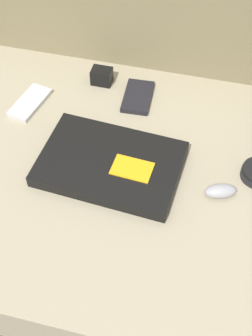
# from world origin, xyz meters

# --- Properties ---
(ground_plane) EXTENTS (8.00, 8.00, 0.00)m
(ground_plane) POSITION_xyz_m (0.00, 0.00, 0.00)
(ground_plane) COLOR #4C4742
(couch_seat) EXTENTS (1.03, 0.76, 0.13)m
(couch_seat) POSITION_xyz_m (0.00, 0.00, 0.07)
(couch_seat) COLOR gray
(couch_seat) RESTS_ON ground_plane
(couch_backrest) EXTENTS (1.03, 0.20, 0.47)m
(couch_backrest) POSITION_xyz_m (0.00, 0.48, 0.23)
(couch_backrest) COLOR #756B4C
(couch_backrest) RESTS_ON ground_plane
(laptop) EXTENTS (0.33, 0.24, 0.03)m
(laptop) POSITION_xyz_m (-0.04, 0.01, 0.15)
(laptop) COLOR black
(laptop) RESTS_ON couch_seat
(computer_mouse) EXTENTS (0.08, 0.06, 0.03)m
(computer_mouse) POSITION_xyz_m (0.22, -0.01, 0.15)
(computer_mouse) COLOR gray
(computer_mouse) RESTS_ON couch_seat
(phone_silver) EXTENTS (0.08, 0.14, 0.01)m
(phone_silver) POSITION_xyz_m (-0.30, 0.16, 0.14)
(phone_silver) COLOR #B7B7BC
(phone_silver) RESTS_ON couch_seat
(phone_black) EXTENTS (0.08, 0.13, 0.01)m
(phone_black) POSITION_xyz_m (-0.03, 0.25, 0.14)
(phone_black) COLOR black
(phone_black) RESTS_ON couch_seat
(charger_brick) EXTENTS (0.05, 0.04, 0.04)m
(charger_brick) POSITION_xyz_m (-0.14, 0.29, 0.16)
(charger_brick) COLOR black
(charger_brick) RESTS_ON couch_seat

